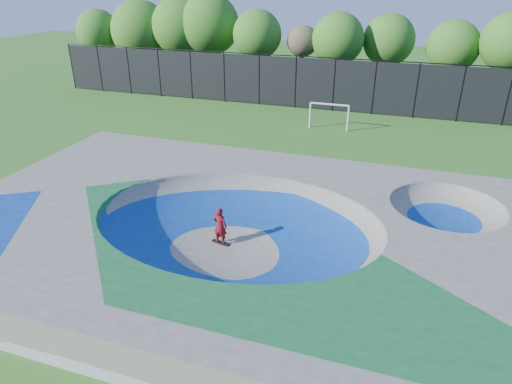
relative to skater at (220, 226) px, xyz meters
The scene contains 7 objects.
ground 1.15m from the skater, 18.19° to the right, with size 120.00×120.00×0.00m, color #2A621B.
skate_deck 0.84m from the skater, 18.19° to the right, with size 22.00×14.00×1.50m, color gray.
skater is the anchor object (origin of this frame).
skateboard 0.76m from the skater, ahead, with size 0.78×0.22×0.05m, color black.
soccer_goal 16.07m from the skater, 85.20° to the left, with size 2.72×0.12×1.79m.
fence 20.79m from the skater, 87.79° to the left, with size 48.09×0.09×4.04m.
treeline 26.22m from the skater, 88.25° to the left, with size 53.28×7.50×8.22m.
Camera 1 is at (5.43, -13.92, 9.64)m, focal length 32.00 mm.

